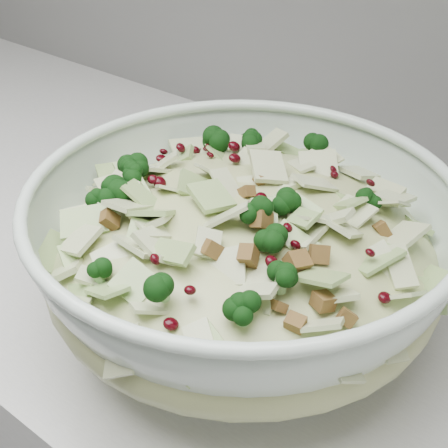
% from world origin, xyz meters
% --- Properties ---
extents(counter, '(3.60, 0.60, 0.90)m').
position_xyz_m(counter, '(0.00, 1.70, 0.45)').
color(counter, beige).
rests_on(counter, floor).
extents(mixing_bowl, '(0.43, 0.43, 0.15)m').
position_xyz_m(mixing_bowl, '(0.34, 1.60, 0.98)').
color(mixing_bowl, silver).
rests_on(mixing_bowl, counter).
extents(salad, '(0.36, 0.36, 0.15)m').
position_xyz_m(salad, '(0.34, 1.60, 1.00)').
color(salad, tan).
rests_on(salad, mixing_bowl).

